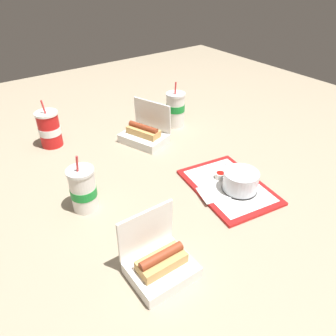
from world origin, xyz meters
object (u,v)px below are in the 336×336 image
(food_tray, at_px, (229,187))
(ketchup_cup, at_px, (220,175))
(soda_cup_center, at_px, (175,109))
(soda_cup_left, at_px, (49,129))
(clamshell_hotdog_center, at_px, (160,263))
(soda_cup_corner, at_px, (83,189))
(plastic_fork, at_px, (232,171))
(cake_container, at_px, (240,182))
(clamshell_hotdog_corner, at_px, (145,134))

(food_tray, relative_size, ketchup_cup, 10.15)
(soda_cup_center, bearing_deg, soda_cup_left, -106.11)
(clamshell_hotdog_center, relative_size, soda_cup_corner, 0.83)
(clamshell_hotdog_center, xyz_separation_m, soda_cup_center, (-0.73, 0.61, 0.05))
(plastic_fork, relative_size, soda_cup_left, 0.48)
(plastic_fork, xyz_separation_m, soda_cup_center, (-0.50, 0.09, 0.07))
(food_tray, bearing_deg, cake_container, 17.18)
(food_tray, height_order, cake_container, cake_container)
(food_tray, height_order, soda_cup_left, soda_cup_left)
(clamshell_hotdog_corner, height_order, soda_cup_center, soda_cup_center)
(soda_cup_corner, bearing_deg, soda_cup_center, 117.25)
(food_tray, xyz_separation_m, cake_container, (0.04, 0.01, 0.04))
(soda_cup_corner, bearing_deg, ketchup_cup, 71.88)
(clamshell_hotdog_corner, bearing_deg, clamshell_hotdog_center, -29.72)
(food_tray, height_order, soda_cup_center, soda_cup_center)
(cake_container, bearing_deg, plastic_fork, 147.84)
(ketchup_cup, distance_m, clamshell_hotdog_center, 0.51)
(plastic_fork, height_order, clamshell_hotdog_center, clamshell_hotdog_center)
(soda_cup_center, bearing_deg, clamshell_hotdog_corner, -76.20)
(cake_container, height_order, soda_cup_center, soda_cup_center)
(food_tray, height_order, soda_cup_corner, soda_cup_corner)
(ketchup_cup, relative_size, plastic_fork, 0.36)
(food_tray, distance_m, ketchup_cup, 0.06)
(ketchup_cup, relative_size, soda_cup_left, 0.17)
(clamshell_hotdog_corner, relative_size, soda_cup_center, 1.05)
(food_tray, bearing_deg, soda_cup_left, -149.52)
(soda_cup_center, xyz_separation_m, soda_cup_left, (-0.17, -0.60, -0.01))
(food_tray, relative_size, soda_cup_corner, 1.81)
(ketchup_cup, xyz_separation_m, clamshell_hotdog_center, (0.23, -0.45, 0.02))
(clamshell_hotdog_corner, distance_m, soda_cup_center, 0.24)
(ketchup_cup, bearing_deg, clamshell_hotdog_center, -63.40)
(clamshell_hotdog_corner, bearing_deg, soda_cup_center, 103.80)
(food_tray, distance_m, clamshell_hotdog_corner, 0.51)
(food_tray, height_order, clamshell_hotdog_center, clamshell_hotdog_center)
(plastic_fork, distance_m, clamshell_hotdog_corner, 0.47)
(food_tray, relative_size, cake_container, 3.02)
(food_tray, xyz_separation_m, soda_cup_corner, (-0.22, -0.50, 0.07))
(plastic_fork, xyz_separation_m, clamshell_hotdog_corner, (-0.44, -0.14, 0.03))
(cake_container, distance_m, soda_cup_corner, 0.58)
(cake_container, xyz_separation_m, ketchup_cup, (-0.10, -0.01, -0.02))
(ketchup_cup, height_order, clamshell_hotdog_corner, clamshell_hotdog_corner)
(soda_cup_center, bearing_deg, plastic_fork, -9.85)
(soda_cup_center, bearing_deg, ketchup_cup, -17.49)
(cake_container, relative_size, plastic_fork, 1.22)
(plastic_fork, bearing_deg, food_tray, -32.51)
(ketchup_cup, bearing_deg, food_tray, -7.47)
(soda_cup_left, relative_size, soda_cup_corner, 1.02)
(cake_container, bearing_deg, soda_cup_center, 165.77)
(clamshell_hotdog_corner, height_order, soda_cup_left, soda_cup_left)
(ketchup_cup, distance_m, soda_cup_center, 0.54)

